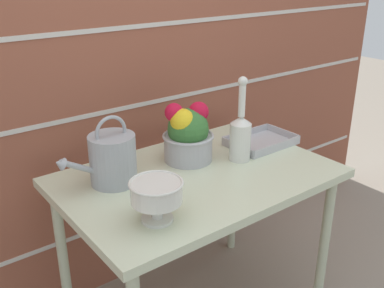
{
  "coord_description": "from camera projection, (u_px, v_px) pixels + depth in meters",
  "views": [
    {
      "loc": [
        -1.02,
        -1.3,
        1.56
      ],
      "look_at": [
        0.0,
        0.04,
        0.86
      ],
      "focal_mm": 42.0,
      "sensor_mm": 36.0,
      "label": 1
    }
  ],
  "objects": [
    {
      "name": "wire_tray",
      "position": [
        261.0,
        142.0,
        2.13
      ],
      "size": [
        0.31,
        0.22,
        0.04
      ],
      "color": "#B7B7BC",
      "rests_on": "patio_table"
    },
    {
      "name": "glass_decanter",
      "position": [
        240.0,
        134.0,
        1.93
      ],
      "size": [
        0.09,
        0.09,
        0.37
      ],
      "color": "silver",
      "rests_on": "patio_table"
    },
    {
      "name": "watering_can",
      "position": [
        112.0,
        159.0,
        1.73
      ],
      "size": [
        0.33,
        0.18,
        0.28
      ],
      "color": "#9EA3A8",
      "rests_on": "patio_table"
    },
    {
      "name": "flower_planter",
      "position": [
        188.0,
        134.0,
        1.92
      ],
      "size": [
        0.22,
        0.22,
        0.26
      ],
      "color": "#ADADB2",
      "rests_on": "patio_table"
    },
    {
      "name": "patio_table",
      "position": [
        197.0,
        190.0,
        1.87
      ],
      "size": [
        1.11,
        0.74,
        0.74
      ],
      "color": "beige",
      "rests_on": "ground_plane"
    },
    {
      "name": "crystal_pedestal_bowl",
      "position": [
        156.0,
        194.0,
        1.47
      ],
      "size": [
        0.18,
        0.18,
        0.15
      ],
      "color": "silver",
      "rests_on": "patio_table"
    },
    {
      "name": "brick_wall",
      "position": [
        131.0,
        66.0,
        2.07
      ],
      "size": [
        3.6,
        0.08,
        2.2
      ],
      "color": "brown",
      "rests_on": "ground_plane"
    }
  ]
}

